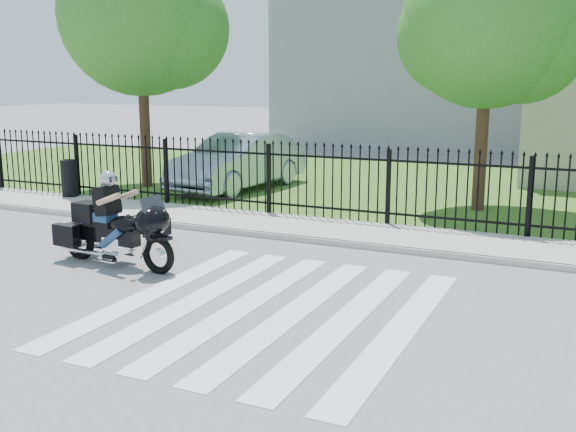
% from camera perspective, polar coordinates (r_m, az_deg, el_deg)
% --- Properties ---
extents(ground, '(120.00, 120.00, 0.00)m').
position_cam_1_polar(ground, '(10.06, -1.63, -7.90)').
color(ground, slate).
rests_on(ground, ground).
extents(crosswalk, '(5.00, 5.50, 0.01)m').
position_cam_1_polar(crosswalk, '(10.06, -1.63, -7.87)').
color(crosswalk, silver).
rests_on(crosswalk, ground).
extents(sidewalk, '(40.00, 2.00, 0.12)m').
position_cam_1_polar(sidewalk, '(14.50, 7.25, -1.60)').
color(sidewalk, '#ADAAA3').
rests_on(sidewalk, ground).
extents(curb, '(40.00, 0.12, 0.12)m').
position_cam_1_polar(curb, '(13.58, 5.95, -2.48)').
color(curb, '#ADAAA3').
rests_on(curb, ground).
extents(grass_strip, '(40.00, 12.00, 0.02)m').
position_cam_1_polar(grass_strip, '(21.17, 13.08, 2.26)').
color(grass_strip, '#345C1F').
rests_on(grass_strip, ground).
extents(iron_fence, '(26.00, 0.04, 1.80)m').
position_cam_1_polar(iron_fence, '(15.28, 8.49, 2.27)').
color(iron_fence, black).
rests_on(iron_fence, ground).
extents(tree_left, '(4.80, 4.80, 7.58)m').
position_cam_1_polar(tree_left, '(21.30, -12.41, 16.28)').
color(tree_left, '#382316').
rests_on(tree_left, ground).
extents(tree_mid, '(4.20, 4.20, 6.78)m').
position_cam_1_polar(tree_mid, '(17.73, 16.59, 15.41)').
color(tree_mid, '#382316').
rests_on(tree_mid, ground).
extents(building_tall, '(15.00, 10.00, 12.00)m').
position_cam_1_polar(building_tall, '(35.32, 13.58, 15.65)').
color(building_tall, gray).
rests_on(building_tall, ground).
extents(motorcycle_rider, '(2.68, 1.00, 1.77)m').
position_cam_1_polar(motorcycle_rider, '(12.59, -14.61, -0.83)').
color(motorcycle_rider, black).
rests_on(motorcycle_rider, ground).
extents(parked_car, '(2.33, 5.26, 1.68)m').
position_cam_1_polar(parked_car, '(20.46, -4.23, 4.61)').
color(parked_car, '#9CABC5').
rests_on(parked_car, grass_strip).
extents(litter_bin, '(0.55, 0.55, 1.01)m').
position_cam_1_polar(litter_bin, '(19.61, -18.02, 3.07)').
color(litter_bin, black).
rests_on(litter_bin, sidewalk).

